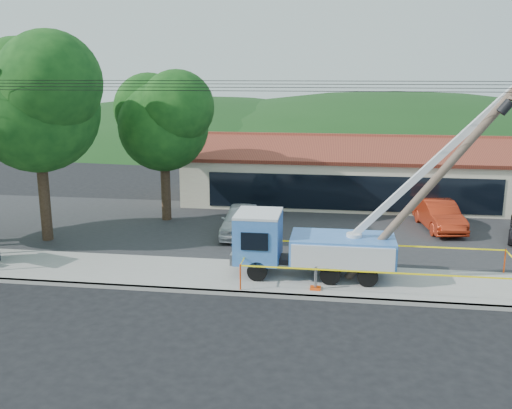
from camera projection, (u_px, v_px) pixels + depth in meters
The scene contains 14 objects.
ground at pixel (247, 318), 20.87m from camera, with size 120.00×120.00×0.00m, color black.
curb at pixel (255, 294), 22.87m from camera, with size 60.00×0.25×0.15m, color gray.
sidewalk at pixel (262, 278), 24.70m from camera, with size 60.00×4.00×0.15m, color gray.
parking_lot at pixel (281, 229), 32.42m from camera, with size 60.00×12.00×0.10m, color #28282B.
strip_mall at pixel (351, 175), 39.13m from camera, with size 22.50×8.53×4.67m.
tree_west_near at pixel (36, 97), 28.54m from camera, with size 7.56×6.72×10.80m.
tree_lot at pixel (163, 117), 32.96m from camera, with size 6.30×5.60×8.94m.
hill_west at pixel (202, 139), 75.96m from camera, with size 78.40×56.00×28.00m, color #183C16.
hill_center at pixel (393, 142), 72.45m from camera, with size 89.60×64.00×32.00m, color #183C16.
utility_truck at pixel (311, 242), 24.50m from camera, with size 11.60×3.68×8.56m.
leaning_pole at pixel (440, 175), 22.92m from camera, with size 6.61×1.90×8.52m.
caution_tape at pixel (378, 263), 23.95m from camera, with size 11.22×3.72×1.08m.
car_silver at pixel (241, 236), 31.20m from camera, with size 1.93×4.79×1.63m, color silver.
car_red at pixel (438, 231), 32.25m from camera, with size 1.71×4.91×1.62m, color #A72810.
Camera 1 is at (3.11, -19.12, 8.81)m, focal length 40.00 mm.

